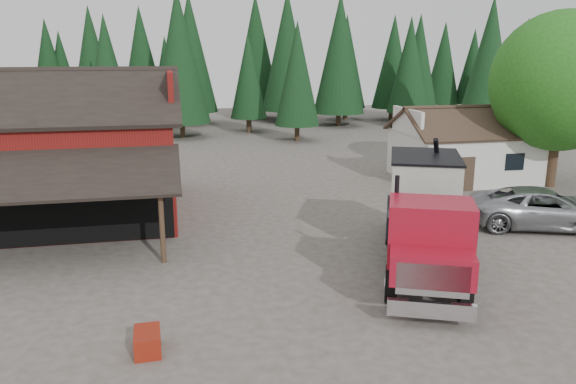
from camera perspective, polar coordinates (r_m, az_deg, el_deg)
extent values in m
plane|color=#4F473E|center=(21.01, 3.10, -8.04)|extent=(120.00, 120.00, 0.00)
cube|color=maroon|center=(29.86, -23.10, 2.57)|extent=(12.00, 10.00, 5.00)
cube|color=black|center=(26.98, -24.80, 8.80)|extent=(12.80, 5.53, 2.35)
cube|color=black|center=(31.87, -22.88, 9.64)|extent=(12.80, 5.53, 2.35)
cube|color=maroon|center=(28.82, -11.86, 10.07)|extent=(0.25, 7.00, 2.00)
cube|color=black|center=(23.38, -26.26, 1.51)|extent=(12.40, 3.53, 1.44)
cylinder|color=#382619|center=(21.87, -12.67, -3.57)|extent=(0.20, 0.20, 2.80)
cube|color=black|center=(25.15, -25.08, -0.83)|extent=(11.70, 0.08, 3.90)
cube|color=silver|center=(37.12, 17.54, 3.58)|extent=(8.00, 6.00, 3.00)
cube|color=#38281E|center=(35.51, 18.99, 6.69)|extent=(8.60, 3.42, 1.80)
cube|color=#38281E|center=(38.09, 16.70, 7.34)|extent=(8.60, 3.42, 1.80)
cube|color=silver|center=(35.00, 12.05, 7.05)|extent=(0.20, 4.20, 1.50)
cube|color=silver|center=(38.92, 22.98, 6.94)|extent=(0.20, 4.20, 1.50)
cube|color=#38281E|center=(33.91, 17.73, 1.74)|extent=(0.90, 0.06, 2.00)
cube|color=black|center=(35.36, 22.04, 2.86)|extent=(1.20, 0.06, 1.00)
cylinder|color=#382619|center=(36.82, 25.27, 2.95)|extent=(0.60, 0.60, 3.20)
sphere|color=#1F5B14|center=(36.31, 26.05, 10.08)|extent=(8.00, 8.00, 8.00)
sphere|color=#1F5B14|center=(36.32, 23.56, 8.43)|extent=(4.40, 4.40, 4.40)
cylinder|color=#382619|center=(50.51, 0.93, 6.14)|extent=(0.44, 0.44, 1.60)
cone|color=black|center=(50.04, 0.95, 11.92)|extent=(3.96, 3.96, 9.00)
cylinder|color=#382619|center=(52.81, 19.21, 5.70)|extent=(0.44, 0.44, 1.60)
cone|color=black|center=(52.33, 19.77, 12.31)|extent=(4.84, 4.84, 11.00)
cylinder|color=#382619|center=(53.25, -10.67, 6.31)|extent=(0.44, 0.44, 1.60)
cone|color=black|center=(52.77, -11.00, 13.43)|extent=(5.28, 5.28, 12.00)
cylinder|color=black|center=(18.73, 10.43, -9.12)|extent=(0.82, 1.27, 1.22)
cylinder|color=black|center=(18.90, 17.58, -9.36)|extent=(0.82, 1.27, 1.22)
cylinder|color=black|center=(23.71, 10.52, -4.06)|extent=(0.82, 1.27, 1.22)
cylinder|color=black|center=(23.84, 16.12, -4.29)|extent=(0.82, 1.27, 1.22)
cylinder|color=black|center=(25.19, 10.54, -2.97)|extent=(0.82, 1.27, 1.22)
cylinder|color=black|center=(25.31, 15.81, -3.19)|extent=(0.82, 1.27, 1.22)
cube|color=black|center=(21.93, 13.59, -4.53)|extent=(4.75, 9.26, 0.44)
cube|color=silver|center=(17.22, 14.33, -11.52)|extent=(2.43, 1.15, 0.50)
cube|color=silver|center=(16.97, 14.50, -8.66)|extent=(1.99, 0.90, 1.00)
cube|color=maroon|center=(17.52, 14.40, -7.32)|extent=(2.85, 2.28, 0.94)
cube|color=maroon|center=(18.67, 14.24, -3.97)|extent=(3.17, 2.75, 2.05)
cube|color=black|center=(17.73, 14.47, -3.84)|extent=(2.18, 0.97, 1.00)
cylinder|color=black|center=(19.40, 10.92, -1.22)|extent=(0.20, 0.20, 1.99)
cube|color=black|center=(19.74, 14.05, -3.13)|extent=(2.56, 1.16, 1.77)
cube|color=black|center=(23.32, 13.45, -2.62)|extent=(5.05, 7.01, 0.18)
cube|color=beige|center=(22.90, 13.69, 1.30)|extent=(3.74, 4.35, 1.77)
cone|color=beige|center=(23.17, 13.53, -1.37)|extent=(3.18, 3.18, 0.77)
cube|color=black|center=(22.72, 13.82, 3.53)|extent=(3.89, 4.49, 0.09)
cylinder|color=black|center=(24.49, 15.05, 1.78)|extent=(1.65, 2.07, 3.38)
cube|color=maroon|center=(25.76, 11.76, -0.20)|extent=(0.95, 1.07, 0.50)
cylinder|color=silver|center=(19.91, 17.57, -7.10)|extent=(0.99, 1.26, 0.62)
imported|color=#A1A3A8|center=(28.26, 24.60, -1.52)|extent=(7.18, 5.03, 1.82)
cube|color=maroon|center=(16.17, -14.08, -14.53)|extent=(0.73, 1.12, 0.60)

